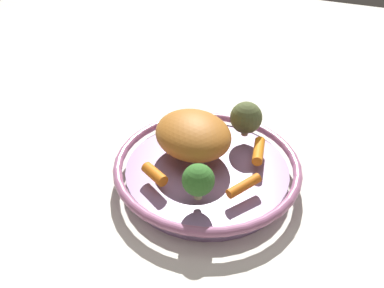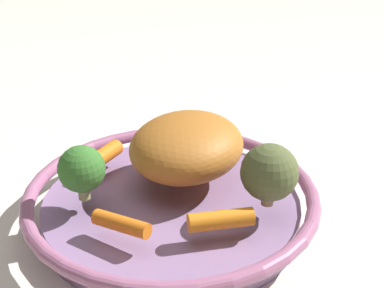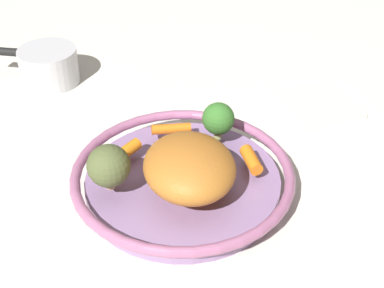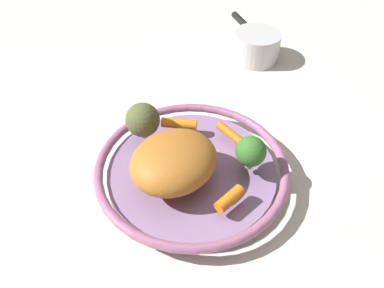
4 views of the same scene
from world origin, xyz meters
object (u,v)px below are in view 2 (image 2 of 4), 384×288
Objects in this scene: broccoli_floret_large at (82,169)px; broccoli_floret_edge at (269,173)px; baby_carrot_near_rim at (221,220)px; roast_chicken_piece at (187,146)px; baby_carrot_center at (121,224)px; baby_carrot_right at (105,155)px; serving_bowl at (171,203)px.

broccoli_floret_edge reaches higher than broccoli_floret_large.
broccoli_floret_large is at bearing 70.90° from baby_carrot_near_rim.
roast_chicken_piece is 0.13m from baby_carrot_center.
baby_carrot_right is 0.09m from broccoli_floret_large.
baby_carrot_near_rim is at bearing 131.08° from broccoli_floret_edge.
serving_bowl is at bearing -74.42° from broccoli_floret_large.
broccoli_floret_edge is (-0.07, -0.09, 0.00)m from roast_chicken_piece.
baby_carrot_right is 0.19m from baby_carrot_near_rim.
serving_bowl is 4.82× the size of broccoli_floret_edge.
broccoli_floret_large is (-0.08, 0.01, 0.03)m from baby_carrot_right.
baby_carrot_right is at bearing 77.74° from roast_chicken_piece.
baby_carrot_right is at bearing -5.99° from broccoli_floret_large.
roast_chicken_piece reaches higher than broccoli_floret_large.
baby_carrot_center reaches higher than serving_bowl.
baby_carrot_near_rim is 0.95× the size of broccoli_floret_edge.
broccoli_floret_large is 0.19m from broccoli_floret_edge.
baby_carrot_center is at bearing -140.08° from broccoli_floret_large.
baby_carrot_center is 0.91× the size of broccoli_floret_edge.
roast_chicken_piece is 0.12m from broccoli_floret_large.
broccoli_floret_large is (-0.06, 0.11, 0.00)m from roast_chicken_piece.
broccoli_floret_large is 0.90× the size of broccoli_floret_edge.
serving_bowl is at bearing 35.12° from baby_carrot_near_rim.
baby_carrot_near_rim is at bearing -161.77° from roast_chicken_piece.
serving_bowl is 0.07m from roast_chicken_piece.
broccoli_floret_edge is at bearing -115.66° from baby_carrot_right.
baby_carrot_near_rim is 0.15m from broccoli_floret_large.
baby_carrot_center is 0.08m from broccoli_floret_large.
baby_carrot_center is at bearing 153.12° from roast_chicken_piece.
broccoli_floret_edge is at bearing -48.92° from baby_carrot_near_rim.
broccoli_floret_edge reaches higher than roast_chicken_piece.
broccoli_floret_large reaches higher than serving_bowl.
broccoli_floret_large reaches higher than baby_carrot_right.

